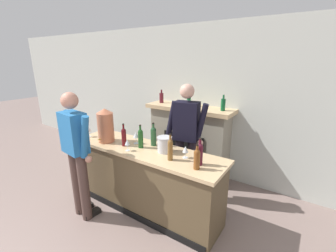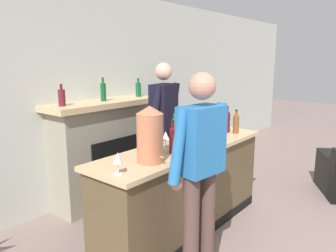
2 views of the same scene
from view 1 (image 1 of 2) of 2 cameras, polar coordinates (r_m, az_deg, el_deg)
wall_back_panel at (r=4.20m, az=9.54°, el=5.84°), size 12.00×0.07×2.75m
bar_counter at (r=3.35m, az=-5.68°, el=-13.30°), size 2.31×0.64×0.96m
fireplace_stone at (r=4.24m, az=5.34°, el=-3.69°), size 1.61×0.52×1.63m
potted_plant_corner at (r=5.33m, az=-15.24°, el=-4.17°), size 0.48×0.47×0.70m
person_customer at (r=3.20m, az=-22.22°, el=-6.09°), size 0.66×0.34×1.77m
person_bartender at (r=3.38m, az=4.57°, el=-3.07°), size 0.65×0.36×1.82m
copper_dispenser at (r=3.42m, az=-15.57°, el=0.21°), size 0.24×0.28×0.51m
ice_bucket_steel at (r=2.98m, az=-0.91°, el=-4.70°), size 0.20×0.20×0.21m
wine_bottle_rose_blush at (r=2.73m, az=0.56°, el=-5.79°), size 0.06×0.06×0.34m
wine_bottle_cabernet_heavy at (r=2.54m, az=7.34°, el=-8.11°), size 0.07×0.07×0.29m
wine_bottle_merlot_tall at (r=3.18m, az=-3.72°, el=-2.39°), size 0.08×0.08×0.34m
wine_bottle_port_short at (r=3.23m, az=-11.14°, el=-2.54°), size 0.07×0.07×0.33m
wine_bottle_burgundy_dark at (r=2.64m, az=8.03°, el=-6.79°), size 0.08×0.08×0.33m
wine_bottle_chardonnay_pale at (r=3.13m, az=-6.99°, el=-2.94°), size 0.07×0.07×0.33m
wine_glass_back_row at (r=3.06m, az=-10.30°, el=-4.21°), size 0.07×0.07×0.16m
wine_glass_near_bucket at (r=3.28m, az=-8.18°, el=-2.31°), size 0.08×0.08×0.18m
wine_glass_by_dispenser at (r=3.75m, az=-19.56°, el=-0.73°), size 0.08×0.08×0.18m
wine_glass_mid_counter at (r=2.81m, az=4.45°, el=-6.02°), size 0.07×0.07×0.16m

